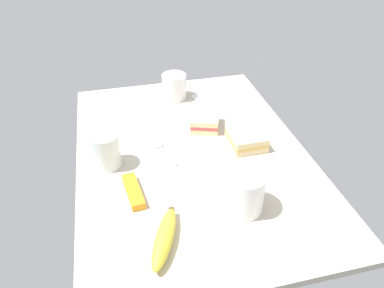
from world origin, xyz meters
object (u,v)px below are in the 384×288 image
object	(u,v)px
sandwich_side	(247,139)
banana	(164,238)
spoon	(162,149)
snack_bar	(133,191)
coffee_mug_black	(244,191)
paper_napkin	(222,101)
sandwich_main	(205,121)
coffee_mug_milky	(174,86)
glass_of_milk	(106,152)

from	to	relation	value
sandwich_side	banana	size ratio (longest dim) A/B	0.63
spoon	snack_bar	bearing A→B (deg)	-31.24
coffee_mug_black	paper_napkin	bearing A→B (deg)	167.77
snack_bar	sandwich_side	bearing A→B (deg)	103.82
sandwich_main	banana	distance (cm)	46.35
coffee_mug_black	sandwich_main	distance (cm)	35.73
sandwich_side	banana	world-z (taller)	sandwich_side
coffee_mug_black	sandwich_side	size ratio (longest dim) A/B	1.05
snack_bar	banana	bearing A→B (deg)	8.93
paper_napkin	snack_bar	bearing A→B (deg)	-41.99
snack_bar	paper_napkin	size ratio (longest dim) A/B	0.73
snack_bar	paper_napkin	world-z (taller)	snack_bar
coffee_mug_milky	banana	size ratio (longest dim) A/B	0.64
spoon	snack_bar	distance (cm)	19.09
sandwich_side	paper_napkin	size ratio (longest dim) A/B	0.66
coffee_mug_black	sandwich_main	bearing A→B (deg)	179.18
coffee_mug_black	coffee_mug_milky	xyz separation A→B (cm)	(-56.62, -4.89, -0.78)
spoon	paper_napkin	world-z (taller)	spoon
paper_napkin	coffee_mug_milky	bearing A→B (deg)	-113.63
spoon	banana	bearing A→B (deg)	-8.80
sandwich_main	spoon	world-z (taller)	sandwich_main
coffee_mug_milky	sandwich_main	bearing A→B (deg)	14.38
sandwich_side	paper_napkin	distance (cm)	26.23
coffee_mug_black	spoon	bearing A→B (deg)	-151.59
banana	paper_napkin	bearing A→B (deg)	151.41
coffee_mug_black	snack_bar	distance (cm)	27.01
sandwich_main	spoon	size ratio (longest dim) A/B	0.90
sandwich_main	spoon	distance (cm)	17.48
glass_of_milk	paper_napkin	xyz separation A→B (cm)	(-26.05, 40.76, -4.23)
coffee_mug_milky	spoon	xyz separation A→B (cm)	(29.70, -9.68, -4.12)
banana	spoon	world-z (taller)	banana
glass_of_milk	snack_bar	size ratio (longest dim) A/B	0.82
sandwich_side	spoon	xyz separation A→B (cm)	(-3.29, -24.34, -1.82)
sandwich_main	sandwich_side	distance (cm)	15.13
coffee_mug_black	snack_bar	world-z (taller)	coffee_mug_black
glass_of_milk	spoon	xyz separation A→B (cm)	(-3.20, 15.41, -4.00)
sandwich_main	snack_bar	size ratio (longest dim) A/B	0.96
coffee_mug_milky	glass_of_milk	distance (cm)	41.37
coffee_mug_black	banana	bearing A→B (deg)	-72.70
sandwich_main	banana	bearing A→B (deg)	-25.82
snack_bar	sandwich_main	bearing A→B (deg)	128.01
sandwich_main	sandwich_side	xyz separation A→B (cm)	(11.96, 9.27, 0.00)
spoon	snack_bar	xyz separation A→B (cm)	(16.32, -9.90, 0.62)
paper_napkin	sandwich_main	bearing A→B (deg)	-35.93
coffee_mug_milky	glass_of_milk	bearing A→B (deg)	-37.33
spoon	glass_of_milk	bearing A→B (deg)	-78.25
coffee_mug_milky	sandwich_main	world-z (taller)	coffee_mug_milky
sandwich_main	snack_bar	xyz separation A→B (cm)	(24.98, -24.97, -1.20)
glass_of_milk	snack_bar	xyz separation A→B (cm)	(13.11, 5.51, -3.38)
spoon	paper_napkin	distance (cm)	34.12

